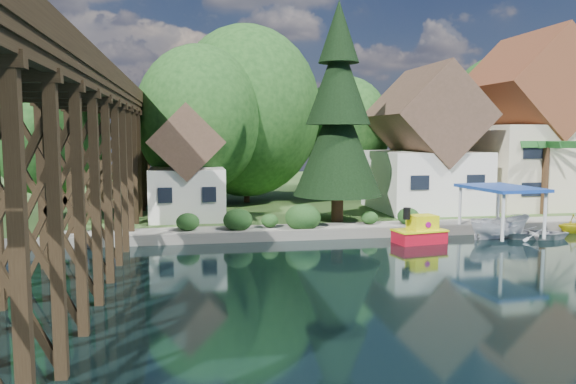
{
  "coord_description": "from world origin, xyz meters",
  "views": [
    {
      "loc": [
        -10.98,
        -24.51,
        6.39
      ],
      "look_at": [
        -5.48,
        6.0,
        3.13
      ],
      "focal_mm": 35.0,
      "sensor_mm": 36.0,
      "label": 1
    }
  ],
  "objects_px": {
    "shed": "(187,171)",
    "palm_tree": "(547,147)",
    "boat_canopy": "(500,216)",
    "conifer": "(338,117)",
    "boat_yellow": "(575,223)",
    "house_left": "(425,150)",
    "house_center": "(528,133)",
    "boat_white_a": "(538,232)",
    "tugboat": "(420,232)",
    "trestle_bridge": "(86,154)"
  },
  "relations": [
    {
      "from": "shed",
      "to": "palm_tree",
      "type": "relative_size",
      "value": 1.39
    },
    {
      "from": "palm_tree",
      "to": "boat_canopy",
      "type": "height_order",
      "value": "palm_tree"
    },
    {
      "from": "conifer",
      "to": "boat_canopy",
      "type": "height_order",
      "value": "conifer"
    },
    {
      "from": "boat_yellow",
      "to": "shed",
      "type": "bearing_deg",
      "value": 70.39
    },
    {
      "from": "house_left",
      "to": "shed",
      "type": "xyz_separation_m",
      "value": [
        -18.0,
        -1.5,
        -1.31
      ]
    },
    {
      "from": "palm_tree",
      "to": "house_left",
      "type": "bearing_deg",
      "value": 153.17
    },
    {
      "from": "house_left",
      "to": "house_center",
      "type": "distance_m",
      "value": 9.1
    },
    {
      "from": "house_center",
      "to": "boat_white_a",
      "type": "relative_size",
      "value": 3.67
    },
    {
      "from": "shed",
      "to": "boat_canopy",
      "type": "height_order",
      "value": "shed"
    },
    {
      "from": "boat_canopy",
      "to": "shed",
      "type": "bearing_deg",
      "value": 156.19
    },
    {
      "from": "house_left",
      "to": "tugboat",
      "type": "bearing_deg",
      "value": -114.77
    },
    {
      "from": "trestle_bridge",
      "to": "tugboat",
      "type": "height_order",
      "value": "trestle_bridge"
    },
    {
      "from": "house_left",
      "to": "palm_tree",
      "type": "relative_size",
      "value": 1.95
    },
    {
      "from": "trestle_bridge",
      "to": "palm_tree",
      "type": "distance_m",
      "value": 31.41
    },
    {
      "from": "shed",
      "to": "conifer",
      "type": "relative_size",
      "value": 0.54
    },
    {
      "from": "conifer",
      "to": "palm_tree",
      "type": "height_order",
      "value": "conifer"
    },
    {
      "from": "trestle_bridge",
      "to": "boat_yellow",
      "type": "xyz_separation_m",
      "value": [
        29.52,
        2.08,
        -4.69
      ]
    },
    {
      "from": "house_left",
      "to": "house_center",
      "type": "xyz_separation_m",
      "value": [
        9.0,
        0.5,
        1.28
      ]
    },
    {
      "from": "trestle_bridge",
      "to": "boat_white_a",
      "type": "bearing_deg",
      "value": 1.61
    },
    {
      "from": "palm_tree",
      "to": "boat_canopy",
      "type": "distance_m",
      "value": 9.98
    },
    {
      "from": "trestle_bridge",
      "to": "shed",
      "type": "distance_m",
      "value": 10.69
    },
    {
      "from": "trestle_bridge",
      "to": "house_center",
      "type": "distance_m",
      "value": 33.96
    },
    {
      "from": "trestle_bridge",
      "to": "boat_canopy",
      "type": "bearing_deg",
      "value": 2.67
    },
    {
      "from": "boat_canopy",
      "to": "boat_yellow",
      "type": "relative_size",
      "value": 2.1
    },
    {
      "from": "boat_white_a",
      "to": "boat_canopy",
      "type": "bearing_deg",
      "value": 95.19
    },
    {
      "from": "house_center",
      "to": "conifer",
      "type": "height_order",
      "value": "conifer"
    },
    {
      "from": "trestle_bridge",
      "to": "boat_canopy",
      "type": "height_order",
      "value": "trestle_bridge"
    },
    {
      "from": "house_center",
      "to": "shed",
      "type": "relative_size",
      "value": 1.77
    },
    {
      "from": "trestle_bridge",
      "to": "house_left",
      "type": "xyz_separation_m",
      "value": [
        23.0,
        10.83,
        -0.21
      ]
    },
    {
      "from": "house_center",
      "to": "boat_yellow",
      "type": "xyz_separation_m",
      "value": [
        -2.48,
        -9.25,
        -5.76
      ]
    },
    {
      "from": "conifer",
      "to": "boat_white_a",
      "type": "distance_m",
      "value": 14.28
    },
    {
      "from": "boat_white_a",
      "to": "boat_canopy",
      "type": "xyz_separation_m",
      "value": [
        -2.33,
        0.37,
        0.98
      ]
    },
    {
      "from": "palm_tree",
      "to": "trestle_bridge",
      "type": "bearing_deg",
      "value": -167.19
    },
    {
      "from": "boat_white_a",
      "to": "tugboat",
      "type": "bearing_deg",
      "value": 104.37
    },
    {
      "from": "boat_yellow",
      "to": "tugboat",
      "type": "bearing_deg",
      "value": 93.78
    },
    {
      "from": "house_left",
      "to": "conifer",
      "type": "bearing_deg",
      "value": -150.55
    },
    {
      "from": "shed",
      "to": "boat_canopy",
      "type": "xyz_separation_m",
      "value": [
        18.64,
        -8.22,
        -2.45
      ]
    },
    {
      "from": "boat_white_a",
      "to": "palm_tree",
      "type": "bearing_deg",
      "value": -22.48
    },
    {
      "from": "house_center",
      "to": "conifer",
      "type": "distance_m",
      "value": 17.93
    },
    {
      "from": "conifer",
      "to": "boat_white_a",
      "type": "height_order",
      "value": "conifer"
    },
    {
      "from": "boat_white_a",
      "to": "boat_yellow",
      "type": "bearing_deg",
      "value": -54.87
    },
    {
      "from": "conifer",
      "to": "palm_tree",
      "type": "bearing_deg",
      "value": 2.71
    },
    {
      "from": "house_left",
      "to": "boat_yellow",
      "type": "relative_size",
      "value": 4.42
    },
    {
      "from": "house_center",
      "to": "shed",
      "type": "xyz_separation_m",
      "value": [
        -27.0,
        -2.0,
        -2.59
      ]
    },
    {
      "from": "trestle_bridge",
      "to": "conifer",
      "type": "height_order",
      "value": "conifer"
    },
    {
      "from": "conifer",
      "to": "boat_canopy",
      "type": "relative_size",
      "value": 2.75
    },
    {
      "from": "conifer",
      "to": "house_left",
      "type": "bearing_deg",
      "value": 29.45
    },
    {
      "from": "house_center",
      "to": "boat_yellow",
      "type": "bearing_deg",
      "value": -105.0
    },
    {
      "from": "shed",
      "to": "palm_tree",
      "type": "height_order",
      "value": "shed"
    },
    {
      "from": "trestle_bridge",
      "to": "house_center",
      "type": "relative_size",
      "value": 3.18
    }
  ]
}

